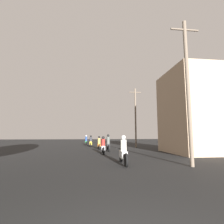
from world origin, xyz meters
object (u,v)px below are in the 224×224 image
(motorcycle_yellow, at_px, (91,142))
(building_right_near, at_px, (192,112))
(utility_pole_far, at_px, (136,116))
(motorcycle_white, at_px, (123,153))
(utility_pole_near, at_px, (188,87))
(motorcycle_green, at_px, (86,141))
(motorcycle_silver, at_px, (103,147))
(motorcycle_black, at_px, (108,144))
(motorcycle_orange, at_px, (99,144))

(motorcycle_yellow, relative_size, building_right_near, 0.26)
(building_right_near, height_order, utility_pole_far, utility_pole_far)
(motorcycle_white, bearing_deg, utility_pole_near, -21.52)
(motorcycle_green, distance_m, utility_pole_far, 9.00)
(motorcycle_silver, height_order, utility_pole_far, utility_pole_far)
(motorcycle_black, height_order, building_right_near, building_right_near)
(motorcycle_yellow, distance_m, building_right_near, 13.05)
(motorcycle_silver, xyz_separation_m, utility_pole_far, (4.61, 6.80, 3.35))
(motorcycle_yellow, xyz_separation_m, utility_pole_near, (5.10, -15.03, 3.51))
(motorcycle_orange, distance_m, building_right_near, 10.09)
(motorcycle_white, distance_m, motorcycle_silver, 5.44)
(motorcycle_yellow, bearing_deg, motorcycle_orange, -77.51)
(motorcycle_silver, bearing_deg, utility_pole_near, -61.15)
(motorcycle_white, xyz_separation_m, motorcycle_green, (-2.48, 17.63, -0.01))
(motorcycle_white, xyz_separation_m, building_right_near, (7.17, 4.98, 3.02))
(motorcycle_yellow, bearing_deg, motorcycle_white, -84.31)
(motorcycle_black, distance_m, building_right_near, 8.36)
(motorcycle_black, distance_m, utility_pole_near, 10.16)
(motorcycle_orange, height_order, building_right_near, building_right_near)
(motorcycle_orange, relative_size, utility_pole_near, 0.26)
(motorcycle_white, xyz_separation_m, motorcycle_orange, (-0.85, 10.28, -0.05))
(motorcycle_white, distance_m, motorcycle_green, 17.80)
(motorcycle_green, height_order, utility_pole_near, utility_pole_near)
(motorcycle_black, bearing_deg, motorcycle_white, -89.51)
(motorcycle_white, bearing_deg, utility_pole_far, 68.25)
(motorcycle_white, bearing_deg, motorcycle_yellow, 93.11)
(motorcycle_green, distance_m, utility_pole_near, 19.86)
(utility_pole_near, bearing_deg, motorcycle_white, 162.61)
(motorcycle_orange, xyz_separation_m, utility_pole_far, (4.72, 1.92, 3.37))
(motorcycle_green, bearing_deg, motorcycle_silver, -86.46)
(motorcycle_green, xyz_separation_m, building_right_near, (9.65, -12.64, 3.03))
(motorcycle_black, bearing_deg, motorcycle_green, 103.97)
(motorcycle_black, height_order, motorcycle_orange, motorcycle_black)
(motorcycle_black, bearing_deg, motorcycle_orange, 108.29)
(utility_pole_far, bearing_deg, building_right_near, -65.40)
(motorcycle_green, bearing_deg, utility_pole_near, -77.33)
(motorcycle_silver, distance_m, motorcycle_black, 2.60)
(motorcycle_silver, bearing_deg, motorcycle_yellow, 93.58)
(motorcycle_orange, bearing_deg, motorcycle_silver, -90.64)
(utility_pole_far, bearing_deg, motorcycle_orange, -157.93)
(motorcycle_silver, distance_m, utility_pole_far, 8.87)
(motorcycle_silver, distance_m, motorcycle_yellow, 8.66)
(motorcycle_white, bearing_deg, building_right_near, 30.65)
(building_right_near, relative_size, utility_pole_far, 0.96)
(motorcycle_white, distance_m, utility_pole_near, 4.92)
(motorcycle_yellow, bearing_deg, motorcycle_green, 99.37)
(motorcycle_black, bearing_deg, motorcycle_yellow, 105.74)
(building_right_near, bearing_deg, motorcycle_white, -145.21)
(utility_pole_near, bearing_deg, motorcycle_orange, 110.22)
(motorcycle_white, bearing_deg, motorcycle_black, 86.34)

